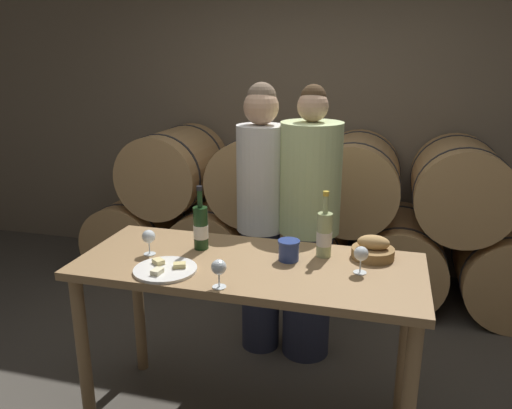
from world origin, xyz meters
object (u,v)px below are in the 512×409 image
(tasting_table, at_px, (249,287))
(blue_crock, at_px, (289,249))
(wine_bottle_white, at_px, (324,234))
(bread_basket, at_px, (373,250))
(wine_glass_far_left, at_px, (149,237))
(wine_glass_center, at_px, (361,255))
(wine_glass_left, at_px, (219,268))
(person_left, at_px, (261,217))
(person_right, at_px, (309,227))
(wine_bottle_red, at_px, (201,227))
(cheese_plate, at_px, (165,269))

(tasting_table, xyz_separation_m, blue_crock, (0.18, 0.08, 0.18))
(wine_bottle_white, bearing_deg, tasting_table, -152.32)
(bread_basket, height_order, wine_glass_far_left, wine_glass_far_left)
(wine_glass_far_left, distance_m, wine_glass_center, 1.03)
(wine_glass_left, height_order, wine_glass_center, same)
(wine_glass_far_left, relative_size, wine_glass_center, 1.00)
(person_left, bearing_deg, bread_basket, -36.24)
(person_left, height_order, wine_bottle_white, person_left)
(tasting_table, bearing_deg, wine_glass_far_left, -176.64)
(bread_basket, bearing_deg, person_right, 127.71)
(wine_bottle_red, relative_size, bread_basket, 1.59)
(wine_bottle_red, distance_m, wine_glass_left, 0.47)
(wine_glass_far_left, bearing_deg, person_left, 63.40)
(person_right, height_order, bread_basket, person_right)
(bread_basket, height_order, cheese_plate, bread_basket)
(wine_glass_far_left, height_order, wine_glass_center, same)
(wine_bottle_white, bearing_deg, wine_glass_far_left, -166.25)
(tasting_table, xyz_separation_m, wine_glass_center, (0.52, 0.02, 0.22))
(blue_crock, height_order, wine_glass_left, wine_glass_left)
(wine_bottle_white, bearing_deg, cheese_plate, -151.35)
(wine_bottle_red, distance_m, cheese_plate, 0.33)
(person_right, bearing_deg, wine_glass_left, -102.44)
(tasting_table, xyz_separation_m, wine_glass_far_left, (-0.50, -0.03, 0.22))
(tasting_table, bearing_deg, blue_crock, 23.64)
(wine_bottle_white, height_order, bread_basket, wine_bottle_white)
(wine_bottle_red, distance_m, wine_glass_center, 0.81)
(blue_crock, height_order, wine_glass_far_left, wine_glass_far_left)
(blue_crock, height_order, cheese_plate, blue_crock)
(tasting_table, distance_m, wine_glass_far_left, 0.55)
(bread_basket, xyz_separation_m, wine_glass_far_left, (-1.07, -0.24, 0.05))
(wine_bottle_white, xyz_separation_m, bread_basket, (0.23, 0.04, -0.07))
(tasting_table, relative_size, blue_crock, 15.50)
(wine_bottle_white, bearing_deg, wine_bottle_red, -174.23)
(blue_crock, bearing_deg, wine_bottle_red, 175.71)
(wine_bottle_red, distance_m, wine_glass_far_left, 0.26)
(blue_crock, bearing_deg, bread_basket, 18.87)
(wine_bottle_red, bearing_deg, wine_glass_far_left, -146.94)
(cheese_plate, height_order, wine_glass_far_left, wine_glass_far_left)
(tasting_table, bearing_deg, wine_bottle_white, 27.68)
(bread_basket, relative_size, wine_glass_left, 1.63)
(wine_glass_far_left, bearing_deg, bread_basket, 12.68)
(cheese_plate, xyz_separation_m, wine_glass_left, (0.29, -0.10, 0.08))
(wine_glass_left, distance_m, wine_glass_center, 0.65)
(tasting_table, xyz_separation_m, wine_bottle_red, (-0.28, 0.11, 0.24))
(person_right, bearing_deg, wine_glass_far_left, -132.08)
(tasting_table, distance_m, wine_glass_left, 0.37)
(bread_basket, bearing_deg, tasting_table, -159.60)
(wine_bottle_white, relative_size, bread_basket, 1.59)
(person_left, relative_size, blue_crock, 16.07)
(blue_crock, relative_size, wine_glass_left, 0.84)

